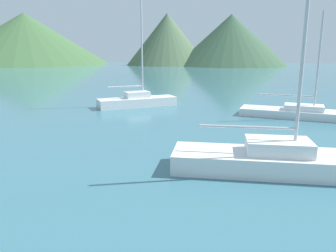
% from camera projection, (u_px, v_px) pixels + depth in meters
% --- Properties ---
extents(sailboat_inner, '(5.99, 4.50, 8.93)m').
position_uv_depth(sailboat_inner, '(137.00, 100.00, 25.08)').
color(sailboat_inner, white).
rests_on(sailboat_inner, ground_plane).
extents(sailboat_middle, '(8.04, 3.81, 6.50)m').
position_uv_depth(sailboat_middle, '(303.00, 113.00, 20.86)').
color(sailboat_middle, white).
rests_on(sailboat_middle, ground_plane).
extents(sailboat_outer, '(7.36, 2.13, 7.31)m').
position_uv_depth(sailboat_outer, '(277.00, 160.00, 11.48)').
color(sailboat_outer, white).
rests_on(sailboat_outer, ground_plane).
extents(hill_west, '(50.80, 50.80, 15.59)m').
position_uv_depth(hill_west, '(25.00, 39.00, 102.17)').
color(hill_west, '#3D6038').
rests_on(hill_west, ground_plane).
extents(hill_central, '(24.04, 24.04, 14.85)m').
position_uv_depth(hill_central, '(167.00, 39.00, 96.09)').
color(hill_central, '#4C6647').
rests_on(hill_central, ground_plane).
extents(hill_east, '(31.79, 31.79, 14.22)m').
position_uv_depth(hill_east, '(231.00, 40.00, 92.91)').
color(hill_east, '#38563D').
rests_on(hill_east, ground_plane).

